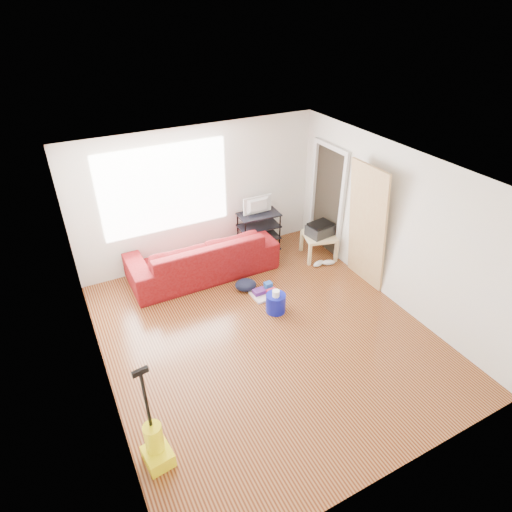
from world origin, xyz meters
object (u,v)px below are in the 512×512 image
cleaning_tray (265,292)px  vacuum (156,445)px  backpack (246,290)px  side_table (319,238)px  sofa (204,273)px  bucket (275,311)px  tv_stand (259,232)px

cleaning_tray → vacuum: size_ratio=0.34×
backpack → side_table: bearing=31.5°
sofa → bucket: bearing=112.0°
bucket → cleaning_tray: (0.06, 0.45, 0.05)m
vacuum → side_table: bearing=27.3°
sofa → side_table: side_table is taller
cleaning_tray → sofa: bearing=122.3°
sofa → cleaning_tray: size_ratio=5.65×
backpack → tv_stand: bearing=73.2°
sofa → backpack: bearing=119.0°
tv_stand → backpack: (-0.82, -1.08, -0.40)m
vacuum → sofa: bearing=53.6°
tv_stand → side_table: tv_stand is taller
side_table → bucket: 1.92m
vacuum → backpack: bearing=39.5°
backpack → vacuum: (-2.23, -2.35, 0.25)m
tv_stand → cleaning_tray: bearing=-110.3°
sofa → cleaning_tray: (0.68, -1.08, 0.05)m
bucket → backpack: bucket is taller
cleaning_tray → vacuum: vacuum is taller
cleaning_tray → vacuum: (-2.47, -2.07, 0.20)m
side_table → tv_stand: bearing=140.4°
cleaning_tray → tv_stand: bearing=66.5°
cleaning_tray → backpack: (-0.23, 0.27, -0.05)m
bucket → cleaning_tray: size_ratio=0.68×
sofa → vacuum: 3.63m
tv_stand → cleaning_tray: tv_stand is taller
tv_stand → sofa: bearing=-164.9°
sofa → vacuum: (-1.78, -3.16, 0.25)m
sofa → backpack: (0.45, -0.81, 0.00)m
tv_stand → vacuum: bearing=-128.6°
side_table → backpack: side_table is taller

